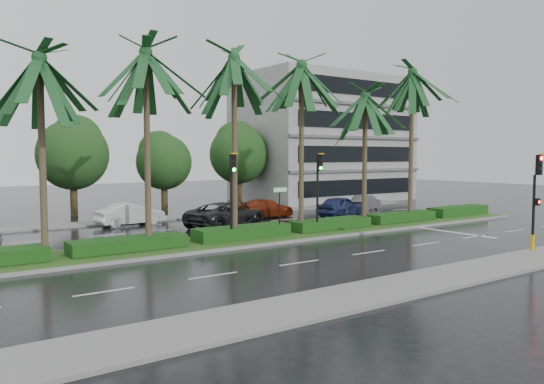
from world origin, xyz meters
TOP-DOWN VIEW (x-y plane):
  - ground at (0.00, 0.00)m, footprint 120.00×120.00m
  - near_sidewalk at (0.00, -10.20)m, footprint 40.00×2.40m
  - far_sidewalk at (0.00, 12.00)m, footprint 40.00×2.00m
  - median at (0.00, 1.00)m, footprint 36.00×4.00m
  - hedge at (0.00, 1.00)m, footprint 35.20×1.40m
  - lane_markings at (3.04, -0.43)m, footprint 34.00×13.06m
  - palm_row at (-1.25, 1.02)m, footprint 26.30×4.20m
  - signal_near at (6.00, -9.39)m, footprint 0.34×0.45m
  - signal_median_left at (-4.00, 0.30)m, footprint 0.34×0.42m
  - signal_median_right at (1.50, 0.30)m, footprint 0.34×0.42m
  - street_sign at (-1.00, 0.48)m, footprint 0.95×0.09m
  - bg_trees at (0.38, 17.59)m, footprint 32.33×5.12m
  - building at (17.00, 18.00)m, footprint 16.00×10.00m
  - car_white at (-5.50, 10.22)m, footprint 1.98×4.44m
  - car_darkgrey at (-1.00, 6.03)m, footprint 4.16×6.05m
  - car_red at (3.81, 8.77)m, footprint 2.46×4.73m
  - car_blue at (8.50, 6.12)m, footprint 2.87×4.66m
  - car_grey at (13.00, 8.12)m, footprint 2.72×3.95m

SIDE VIEW (x-z plane):
  - ground at x=0.00m, z-range 0.00..0.00m
  - lane_markings at x=3.04m, z-range 0.00..0.01m
  - near_sidewalk at x=0.00m, z-range 0.00..0.12m
  - far_sidewalk at x=0.00m, z-range 0.00..0.12m
  - median at x=0.00m, z-range 0.00..0.16m
  - hedge at x=0.00m, z-range 0.15..0.75m
  - car_grey at x=13.00m, z-range 0.00..1.23m
  - car_red at x=3.81m, z-range 0.00..1.31m
  - car_white at x=-5.50m, z-range 0.00..1.41m
  - car_blue at x=8.50m, z-range 0.00..1.48m
  - car_darkgrey at x=-1.00m, z-range 0.00..1.54m
  - street_sign at x=-1.00m, z-range 0.82..3.42m
  - signal_near at x=6.00m, z-range 0.32..4.68m
  - signal_median_left at x=-4.00m, z-range 0.82..5.18m
  - signal_median_right at x=1.50m, z-range 0.82..5.18m
  - bg_trees at x=0.38m, z-range 0.71..8.11m
  - building at x=17.00m, z-range 0.00..12.00m
  - palm_row at x=-1.25m, z-range 3.04..13.47m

